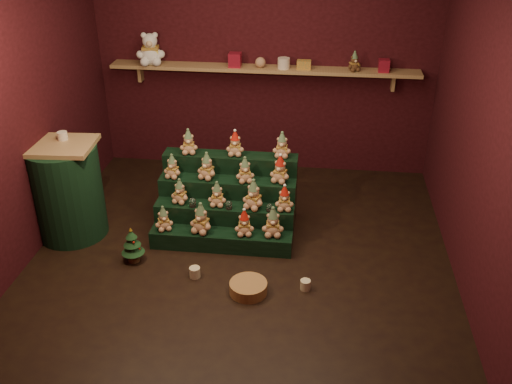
# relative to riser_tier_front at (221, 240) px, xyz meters

# --- Properties ---
(ground) EXTENTS (4.00, 4.00, 0.00)m
(ground) POSITION_rel_riser_tier_front_xyz_m (0.22, -0.06, -0.09)
(ground) COLOR black
(ground) RESTS_ON ground
(back_wall) EXTENTS (4.00, 0.10, 2.80)m
(back_wall) POSITION_rel_riser_tier_front_xyz_m (0.22, 1.99, 1.31)
(back_wall) COLOR black
(back_wall) RESTS_ON ground
(front_wall) EXTENTS (4.00, 0.10, 2.80)m
(front_wall) POSITION_rel_riser_tier_front_xyz_m (0.22, -2.11, 1.31)
(front_wall) COLOR black
(front_wall) RESTS_ON ground
(left_wall) EXTENTS (0.10, 4.00, 2.80)m
(left_wall) POSITION_rel_riser_tier_front_xyz_m (-1.83, -0.06, 1.31)
(left_wall) COLOR black
(left_wall) RESTS_ON ground
(right_wall) EXTENTS (0.10, 4.00, 2.80)m
(right_wall) POSITION_rel_riser_tier_front_xyz_m (2.27, -0.06, 1.31)
(right_wall) COLOR black
(right_wall) RESTS_ON ground
(back_shelf) EXTENTS (3.60, 0.26, 0.24)m
(back_shelf) POSITION_rel_riser_tier_front_xyz_m (0.22, 1.82, 1.20)
(back_shelf) COLOR #A28651
(back_shelf) RESTS_ON ground
(riser_tier_front) EXTENTS (1.40, 0.22, 0.18)m
(riser_tier_front) POSITION_rel_riser_tier_front_xyz_m (0.00, 0.00, 0.00)
(riser_tier_front) COLOR black
(riser_tier_front) RESTS_ON ground
(riser_tier_midfront) EXTENTS (1.40, 0.22, 0.36)m
(riser_tier_midfront) POSITION_rel_riser_tier_front_xyz_m (0.00, 0.22, 0.09)
(riser_tier_midfront) COLOR black
(riser_tier_midfront) RESTS_ON ground
(riser_tier_midback) EXTENTS (1.40, 0.22, 0.54)m
(riser_tier_midback) POSITION_rel_riser_tier_front_xyz_m (0.00, 0.44, 0.18)
(riser_tier_midback) COLOR black
(riser_tier_midback) RESTS_ON ground
(riser_tier_back) EXTENTS (1.40, 0.22, 0.72)m
(riser_tier_back) POSITION_rel_riser_tier_front_xyz_m (0.00, 0.66, 0.27)
(riser_tier_back) COLOR black
(riser_tier_back) RESTS_ON ground
(teddy_0) EXTENTS (0.23, 0.22, 0.25)m
(teddy_0) POSITION_rel_riser_tier_front_xyz_m (-0.57, -0.00, 0.21)
(teddy_0) COLOR tan
(teddy_0) RESTS_ON riser_tier_front
(teddy_1) EXTENTS (0.27, 0.25, 0.31)m
(teddy_1) POSITION_rel_riser_tier_front_xyz_m (-0.19, -0.00, 0.24)
(teddy_1) COLOR tan
(teddy_1) RESTS_ON riser_tier_front
(teddy_2) EXTENTS (0.21, 0.20, 0.26)m
(teddy_2) POSITION_rel_riser_tier_front_xyz_m (0.23, -0.00, 0.22)
(teddy_2) COLOR tan
(teddy_2) RESTS_ON riser_tier_front
(teddy_3) EXTENTS (0.23, 0.21, 0.30)m
(teddy_3) POSITION_rel_riser_tier_front_xyz_m (0.51, 0.02, 0.24)
(teddy_3) COLOR tan
(teddy_3) RESTS_ON riser_tier_front
(teddy_4) EXTENTS (0.21, 0.20, 0.25)m
(teddy_4) POSITION_rel_riser_tier_front_xyz_m (-0.45, 0.24, 0.40)
(teddy_4) COLOR tan
(teddy_4) RESTS_ON riser_tier_midfront
(teddy_5) EXTENTS (0.18, 0.16, 0.25)m
(teddy_5) POSITION_rel_riser_tier_front_xyz_m (-0.07, 0.22, 0.40)
(teddy_5) COLOR tan
(teddy_5) RESTS_ON riser_tier_midfront
(teddy_6) EXTENTS (0.27, 0.26, 0.30)m
(teddy_6) POSITION_rel_riser_tier_front_xyz_m (0.30, 0.21, 0.42)
(teddy_6) COLOR tan
(teddy_6) RESTS_ON riser_tier_midfront
(teddy_7) EXTENTS (0.20, 0.18, 0.26)m
(teddy_7) POSITION_rel_riser_tier_front_xyz_m (0.60, 0.21, 0.40)
(teddy_7) COLOR tan
(teddy_7) RESTS_ON riser_tier_midfront
(teddy_8) EXTENTS (0.20, 0.19, 0.25)m
(teddy_8) POSITION_rel_riser_tier_front_xyz_m (-0.56, 0.43, 0.57)
(teddy_8) COLOR tan
(teddy_8) RESTS_ON riser_tier_midback
(teddy_9) EXTENTS (0.25, 0.23, 0.28)m
(teddy_9) POSITION_rel_riser_tier_front_xyz_m (-0.21, 0.45, 0.59)
(teddy_9) COLOR tan
(teddy_9) RESTS_ON riser_tier_midback
(teddy_10) EXTENTS (0.22, 0.21, 0.26)m
(teddy_10) POSITION_rel_riser_tier_front_xyz_m (0.18, 0.42, 0.58)
(teddy_10) COLOR tan
(teddy_10) RESTS_ON riser_tier_midback
(teddy_11) EXTENTS (0.24, 0.23, 0.28)m
(teddy_11) POSITION_rel_riser_tier_front_xyz_m (0.54, 0.46, 0.59)
(teddy_11) COLOR tan
(teddy_11) RESTS_ON riser_tier_midback
(teddy_12) EXTENTS (0.21, 0.19, 0.26)m
(teddy_12) POSITION_rel_riser_tier_front_xyz_m (-0.43, 0.64, 0.76)
(teddy_12) COLOR tan
(teddy_12) RESTS_ON riser_tier_back
(teddy_13) EXTENTS (0.19, 0.17, 0.26)m
(teddy_13) POSITION_rel_riser_tier_front_xyz_m (0.05, 0.66, 0.76)
(teddy_13) COLOR tan
(teddy_13) RESTS_ON riser_tier_back
(teddy_14) EXTENTS (0.19, 0.17, 0.26)m
(teddy_14) POSITION_rel_riser_tier_front_xyz_m (0.53, 0.67, 0.76)
(teddy_14) COLOR tan
(teddy_14) RESTS_ON riser_tier_back
(snow_globe_a) EXTENTS (0.07, 0.07, 0.10)m
(snow_globe_a) POSITION_rel_riser_tier_front_xyz_m (-0.31, 0.16, 0.32)
(snow_globe_a) COLOR black
(snow_globe_a) RESTS_ON riser_tier_midfront
(snow_globe_b) EXTENTS (0.07, 0.07, 0.09)m
(snow_globe_b) POSITION_rel_riser_tier_front_xyz_m (0.06, 0.16, 0.31)
(snow_globe_b) COLOR black
(snow_globe_b) RESTS_ON riser_tier_midfront
(snow_globe_c) EXTENTS (0.06, 0.06, 0.08)m
(snow_globe_c) POSITION_rel_riser_tier_front_xyz_m (0.46, 0.16, 0.31)
(snow_globe_c) COLOR black
(snow_globe_c) RESTS_ON riser_tier_midfront
(side_table) EXTENTS (0.70, 0.70, 1.00)m
(side_table) POSITION_rel_riser_tier_front_xyz_m (-1.57, 0.10, 0.41)
(side_table) COLOR #A28651
(side_table) RESTS_ON ground
(table_ornament) EXTENTS (0.10, 0.10, 0.08)m
(table_ornament) POSITION_rel_riser_tier_front_xyz_m (-1.57, 0.20, 0.95)
(table_ornament) COLOR beige
(table_ornament) RESTS_ON side_table
(mini_christmas_tree) EXTENTS (0.22, 0.22, 0.37)m
(mini_christmas_tree) POSITION_rel_riser_tier_front_xyz_m (-0.79, -0.32, 0.09)
(mini_christmas_tree) COLOR #483019
(mini_christmas_tree) RESTS_ON ground
(mug_left) EXTENTS (0.10, 0.10, 0.10)m
(mug_left) POSITION_rel_riser_tier_front_xyz_m (-0.16, -0.50, -0.04)
(mug_left) COLOR beige
(mug_left) RESTS_ON ground
(mug_right) EXTENTS (0.09, 0.09, 0.09)m
(mug_right) POSITION_rel_riser_tier_front_xyz_m (0.86, -0.56, -0.04)
(mug_right) COLOR beige
(mug_right) RESTS_ON ground
(wicker_basket) EXTENTS (0.43, 0.43, 0.10)m
(wicker_basket) POSITION_rel_riser_tier_front_xyz_m (0.36, -0.67, -0.04)
(wicker_basket) COLOR #AC7345
(wicker_basket) RESTS_ON ground
(white_bear) EXTENTS (0.38, 0.36, 0.47)m
(white_bear) POSITION_rel_riser_tier_front_xyz_m (-1.10, 1.78, 1.46)
(white_bear) COLOR white
(white_bear) RESTS_ON back_shelf
(brown_bear) EXTENTS (0.20, 0.19, 0.22)m
(brown_bear) POSITION_rel_riser_tier_front_xyz_m (1.25, 1.78, 1.34)
(brown_bear) COLOR #53361B
(brown_bear) RESTS_ON back_shelf
(gift_tin_red_a) EXTENTS (0.14, 0.14, 0.16)m
(gift_tin_red_a) POSITION_rel_riser_tier_front_xyz_m (-0.11, 1.79, 1.31)
(gift_tin_red_a) COLOR maroon
(gift_tin_red_a) RESTS_ON back_shelf
(gift_tin_cream) EXTENTS (0.14, 0.14, 0.12)m
(gift_tin_cream) POSITION_rel_riser_tier_front_xyz_m (0.45, 1.79, 1.29)
(gift_tin_cream) COLOR beige
(gift_tin_cream) RESTS_ON back_shelf
(gift_tin_red_b) EXTENTS (0.12, 0.12, 0.14)m
(gift_tin_red_b) POSITION_rel_riser_tier_front_xyz_m (1.58, 1.79, 1.30)
(gift_tin_red_b) COLOR maroon
(gift_tin_red_b) RESTS_ON back_shelf
(shelf_plush_ball) EXTENTS (0.12, 0.12, 0.12)m
(shelf_plush_ball) POSITION_rel_riser_tier_front_xyz_m (0.18, 1.79, 1.29)
(shelf_plush_ball) COLOR tan
(shelf_plush_ball) RESTS_ON back_shelf
(scarf_gift_box) EXTENTS (0.16, 0.10, 0.10)m
(scarf_gift_box) POSITION_rel_riser_tier_front_xyz_m (0.68, 1.79, 1.28)
(scarf_gift_box) COLOR orange
(scarf_gift_box) RESTS_ON back_shelf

